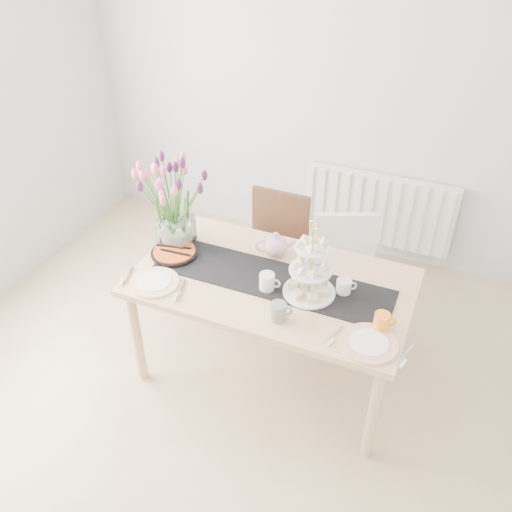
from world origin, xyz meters
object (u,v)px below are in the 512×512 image
at_px(cake_stand, 310,276).
at_px(mug_grey, 278,312).
at_px(teapot, 276,246).
at_px(dining_table, 272,290).
at_px(chair_brown, 274,243).
at_px(plate_right, 369,343).
at_px(tulip_vase, 172,191).
at_px(mug_white, 267,282).
at_px(tart_tin, 175,253).
at_px(radiator, 378,209).
at_px(cream_jug, 344,287).
at_px(mug_orange, 382,322).
at_px(chair_white, 346,268).
at_px(plate_left, 155,282).

height_order(cake_stand, mug_grey, cake_stand).
bearing_deg(teapot, dining_table, -96.90).
xyz_separation_m(chair_brown, plate_right, (0.89, -0.98, 0.26)).
distance_m(tulip_vase, mug_white, 0.79).
bearing_deg(chair_brown, tart_tin, -119.03).
bearing_deg(cake_stand, chair_brown, 123.87).
bearing_deg(plate_right, mug_white, 162.29).
relative_size(radiator, cream_jug, 14.07).
distance_m(radiator, cream_jug, 1.52).
distance_m(dining_table, mug_grey, 0.36).
relative_size(dining_table, chair_brown, 1.86).
relative_size(cream_jug, tart_tin, 0.30).
bearing_deg(mug_orange, teapot, 129.98).
distance_m(chair_white, plate_right, 1.01).
relative_size(tart_tin, plate_right, 0.99).
bearing_deg(chair_white, tulip_vase, -175.62).
bearing_deg(teapot, mug_grey, -90.77).
distance_m(dining_table, cream_jug, 0.43).
xyz_separation_m(chair_white, plate_right, (0.35, -0.92, 0.27)).
bearing_deg(plate_right, cream_jug, 123.77).
distance_m(radiator, mug_orange, 1.76).
bearing_deg(chair_brown, plate_right, -47.71).
bearing_deg(tart_tin, chair_white, 33.95).
bearing_deg(plate_right, tart_tin, 167.33).
bearing_deg(radiator, cream_jug, -86.24).
distance_m(chair_brown, mug_white, 0.88).
bearing_deg(tart_tin, dining_table, 0.67).
bearing_deg(chair_white, plate_left, -157.46).
relative_size(chair_white, plate_right, 2.90).
bearing_deg(tart_tin, mug_grey, -20.15).
height_order(tulip_vase, mug_grey, tulip_vase).
bearing_deg(mug_grey, plate_right, -28.13).
height_order(chair_brown, tulip_vase, tulip_vase).
height_order(radiator, tulip_vase, tulip_vase).
distance_m(chair_brown, teapot, 0.59).
bearing_deg(dining_table, plate_left, -154.00).
bearing_deg(cake_stand, radiator, 87.22).
bearing_deg(mug_white, teapot, 95.57).
height_order(cream_jug, mug_white, mug_white).
height_order(dining_table, mug_orange, mug_orange).
xyz_separation_m(chair_white, cream_jug, (0.12, -0.57, 0.30)).
bearing_deg(plate_right, teapot, 143.49).
bearing_deg(mug_white, cream_jug, 12.00).
bearing_deg(mug_grey, plate_left, 151.27).
bearing_deg(tulip_vase, teapot, 10.63).
bearing_deg(dining_table, chair_white, 64.70).
height_order(cake_stand, teapot, cake_stand).
xyz_separation_m(tulip_vase, plate_right, (1.33, -0.41, -0.36)).
bearing_deg(cake_stand, teapot, 138.89).
relative_size(chair_white, teapot, 3.55).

